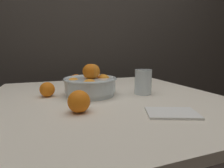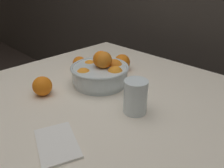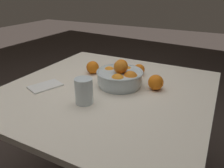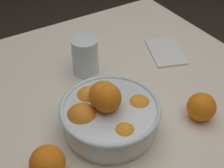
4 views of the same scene
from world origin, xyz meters
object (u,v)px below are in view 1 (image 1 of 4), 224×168
object	(u,v)px
fruit_bowl	(91,84)
juice_glass	(143,83)
orange_loose_front	(76,81)
orange_loose_aside	(47,89)
orange_loose_near_bowl	(79,101)

from	to	relation	value
fruit_bowl	juice_glass	bearing A→B (deg)	-14.90
orange_loose_front	orange_loose_aside	size ratio (longest dim) A/B	1.18
juice_glass	orange_loose_front	xyz separation A→B (m)	(-0.29, 0.25, -0.02)
orange_loose_aside	juice_glass	bearing A→B (deg)	-12.57
orange_loose_near_bowl	orange_loose_aside	xyz separation A→B (m)	(-0.11, 0.27, -0.00)
orange_loose_front	orange_loose_aside	world-z (taller)	orange_loose_front
fruit_bowl	orange_loose_near_bowl	xyz separation A→B (m)	(-0.09, -0.23, -0.02)
fruit_bowl	orange_loose_front	distance (m)	0.19
fruit_bowl	juice_glass	xyz separation A→B (m)	(0.25, -0.07, 0.00)
orange_loose_front	orange_loose_aside	bearing A→B (deg)	-135.66
juice_glass	orange_loose_near_bowl	xyz separation A→B (m)	(-0.34, -0.17, -0.02)
juice_glass	orange_loose_front	distance (m)	0.39
juice_glass	orange_loose_near_bowl	world-z (taller)	juice_glass
orange_loose_near_bowl	orange_loose_aside	world-z (taller)	orange_loose_near_bowl
fruit_bowl	orange_loose_near_bowl	world-z (taller)	fruit_bowl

